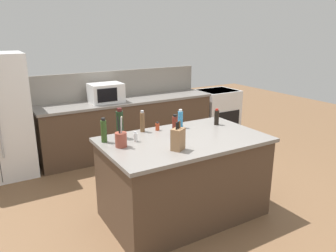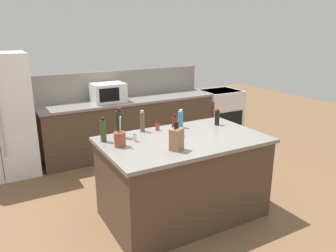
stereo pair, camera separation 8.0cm
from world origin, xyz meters
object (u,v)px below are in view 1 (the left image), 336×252
(soy_sauce_bottle, at_px, (217,117))
(range_oven, at_px, (217,112))
(vinegar_bottle, at_px, (175,126))
(microwave, at_px, (106,93))
(wine_bottle, at_px, (120,124))
(pepper_grinder, at_px, (142,122))
(olive_oil_bottle, at_px, (104,131))
(utensil_crock, at_px, (121,139))
(spice_jar_paprika, at_px, (157,126))
(knife_block, at_px, (178,139))
(salt_shaker, at_px, (135,137))
(dish_soap_bottle, at_px, (180,119))

(soy_sauce_bottle, bearing_deg, range_oven, 50.63)
(vinegar_bottle, bearing_deg, microwave, 91.28)
(wine_bottle, bearing_deg, pepper_grinder, 13.50)
(microwave, distance_m, olive_oil_bottle, 2.00)
(utensil_crock, bearing_deg, spice_jar_paprika, 27.38)
(knife_block, distance_m, utensil_crock, 0.58)
(vinegar_bottle, bearing_deg, salt_shaker, 175.44)
(wine_bottle, relative_size, soy_sauce_bottle, 1.64)
(knife_block, relative_size, wine_bottle, 0.86)
(utensil_crock, height_order, wine_bottle, wine_bottle)
(knife_block, height_order, soy_sauce_bottle, knife_block)
(pepper_grinder, height_order, salt_shaker, pepper_grinder)
(olive_oil_bottle, bearing_deg, knife_block, -47.47)
(spice_jar_paprika, relative_size, salt_shaker, 0.94)
(knife_block, distance_m, pepper_grinder, 0.72)
(vinegar_bottle, bearing_deg, olive_oil_bottle, 165.92)
(range_oven, xyz_separation_m, olive_oil_bottle, (-3.05, -1.87, 0.60))
(soy_sauce_bottle, bearing_deg, knife_block, -150.32)
(utensil_crock, bearing_deg, soy_sauce_bottle, 5.85)
(spice_jar_paprika, relative_size, pepper_grinder, 0.40)
(spice_jar_paprika, relative_size, dish_soap_bottle, 0.45)
(utensil_crock, bearing_deg, pepper_grinder, 40.13)
(pepper_grinder, height_order, olive_oil_bottle, olive_oil_bottle)
(dish_soap_bottle, bearing_deg, utensil_crock, -163.44)
(microwave, bearing_deg, salt_shaker, -101.84)
(knife_block, bearing_deg, wine_bottle, 88.76)
(spice_jar_paprika, xyz_separation_m, pepper_grinder, (-0.17, 0.04, 0.07))
(wine_bottle, xyz_separation_m, pepper_grinder, (0.31, 0.07, -0.04))
(range_oven, height_order, pepper_grinder, pepper_grinder)
(dish_soap_bottle, height_order, vinegar_bottle, vinegar_bottle)
(wine_bottle, bearing_deg, vinegar_bottle, -23.25)
(spice_jar_paprika, distance_m, salt_shaker, 0.46)
(pepper_grinder, bearing_deg, soy_sauce_bottle, -12.92)
(utensil_crock, distance_m, spice_jar_paprika, 0.67)
(wine_bottle, distance_m, pepper_grinder, 0.32)
(utensil_crock, distance_m, salt_shaker, 0.21)
(wine_bottle, xyz_separation_m, soy_sauce_bottle, (1.24, -0.14, -0.06))
(utensil_crock, height_order, pepper_grinder, utensil_crock)
(knife_block, relative_size, utensil_crock, 0.91)
(pepper_grinder, bearing_deg, knife_block, -87.25)
(utensil_crock, distance_m, wine_bottle, 0.30)
(range_oven, distance_m, microwave, 2.41)
(range_oven, height_order, knife_block, knife_block)
(microwave, xyz_separation_m, pepper_grinder, (-0.20, -1.75, -0.03))
(range_oven, relative_size, olive_oil_bottle, 3.47)
(vinegar_bottle, relative_size, soy_sauce_bottle, 1.19)
(wine_bottle, distance_m, olive_oil_bottle, 0.21)
(olive_oil_bottle, bearing_deg, pepper_grinder, 13.57)
(dish_soap_bottle, bearing_deg, spice_jar_paprika, 171.84)
(dish_soap_bottle, bearing_deg, salt_shaker, -164.54)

